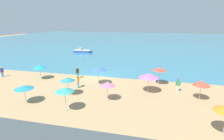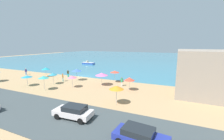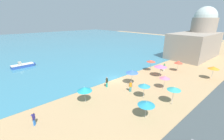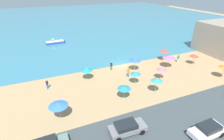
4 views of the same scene
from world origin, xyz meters
name	(u,v)px [view 2 (image 2 of 4)]	position (x,y,z in m)	size (l,w,h in m)	color
ground_plane	(83,77)	(0.00, 0.00, 0.00)	(160.00, 160.00, 0.00)	tan
sea	(138,58)	(0.00, 55.00, 0.03)	(150.00, 110.00, 0.05)	teal
coastal_road	(5,103)	(0.00, -18.00, 0.03)	(80.00, 8.00, 0.06)	#40494B
beach_umbrella_0	(77,70)	(1.01, -3.56, 2.32)	(2.14, 2.14, 2.62)	#B2B2B7
beach_umbrella_1	(27,76)	(-4.98, -10.91, 1.89)	(1.97, 1.97, 2.16)	#B2B2B7
beach_umbrella_2	(53,74)	(-1.42, -7.95, 2.08)	(1.71, 1.71, 2.37)	#B2B2B7
beach_umbrella_3	(115,72)	(9.22, -1.77, 2.29)	(1.89, 1.89, 2.55)	#B2B2B7
beach_umbrella_4	(72,77)	(3.54, -8.30, 2.03)	(1.70, 1.70, 2.32)	#B2B2B7
beach_umbrella_6	(102,74)	(7.85, -4.92, 2.24)	(2.43, 2.43, 2.55)	#B2B2B7
beach_umbrella_7	(116,87)	(13.85, -12.24, 2.35)	(1.97, 1.97, 2.66)	#B2B2B7
beach_umbrella_8	(46,68)	(-8.35, -3.31, 2.02)	(2.02, 2.02, 2.36)	#B2B2B7
beach_umbrella_9	(44,77)	(0.12, -11.54, 2.34)	(1.78, 1.78, 2.62)	#B2B2B7
beach_umbrella_10	(129,79)	(13.61, -5.75, 2.04)	(1.81, 1.81, 2.38)	#B2B2B7
bather_0	(26,71)	(-15.03, -3.70, 0.93)	(0.44, 0.41, 1.65)	#3277D3
bather_1	(122,81)	(11.50, -3.72, 0.98)	(0.57, 0.23, 1.74)	silver
bather_2	(63,77)	(-1.32, -5.34, 0.99)	(0.44, 0.42, 1.76)	teal
bather_3	(68,73)	(-3.05, -1.60, 1.00)	(0.56, 0.28, 1.78)	#129F95
parked_car_0	(140,136)	(18.60, -18.99, 0.80)	(4.47, 2.29, 1.39)	navy
parked_car_4	(74,111)	(11.06, -17.59, 0.82)	(4.31, 2.13, 1.44)	silver
skiff_nearshore	(88,63)	(-11.04, 19.79, 0.45)	(5.17, 1.88, 1.38)	#2B4A9B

